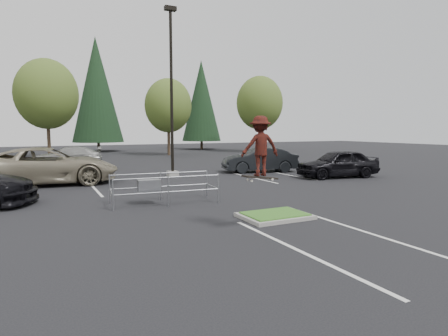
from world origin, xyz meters
name	(u,v)px	position (x,y,z in m)	size (l,w,h in m)	color
ground	(275,218)	(0.00, 0.00, 0.00)	(120.00, 120.00, 0.00)	black
grass_median	(275,216)	(0.00, 0.00, 0.08)	(2.20, 1.60, 0.16)	gray
stall_lines	(176,193)	(-1.35, 6.02, 0.00)	(22.62, 17.60, 0.01)	silver
light_pole	(172,101)	(0.50, 12.00, 4.56)	(0.70, 0.60, 10.12)	gray
decid_b	(47,96)	(-6.01, 30.53, 6.04)	(5.89, 5.89, 9.64)	#38281C
decid_c	(168,107)	(5.99, 29.83, 5.25)	(5.12, 5.12, 8.38)	#38281C
decid_d	(259,105)	(17.99, 30.33, 5.91)	(5.76, 5.76, 9.43)	#38281C
conif_b	(97,90)	(0.00, 40.50, 7.85)	(6.38, 6.38, 14.50)	#38281C
conif_c	(201,101)	(14.00, 39.50, 6.85)	(5.50, 5.50, 12.50)	#38281C
cart_corral	(153,185)	(-2.96, 4.04, 0.72)	(4.17, 1.80, 1.15)	gray
skateboarder	(260,146)	(-1.20, -1.00, 2.41)	(1.19, 0.80, 1.84)	black
car_l_tan	(47,166)	(-6.50, 11.50, 0.98)	(3.24, 7.03, 1.95)	gray
car_r_charc	(260,160)	(6.50, 11.50, 0.82)	(1.75, 5.01, 1.65)	black
car_r_black	(338,163)	(9.23, 7.00, 0.84)	(1.98, 4.93, 1.68)	black
car_far_silver	(69,156)	(-4.80, 22.00, 0.75)	(2.11, 5.19, 1.51)	#9B9B96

